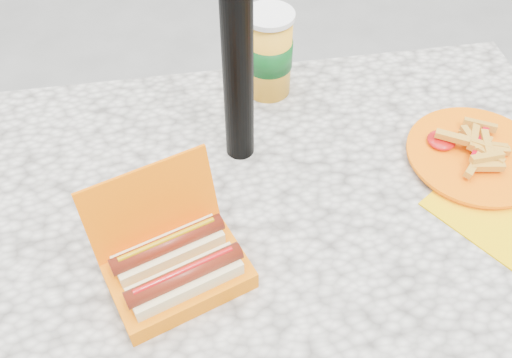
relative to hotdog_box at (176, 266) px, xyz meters
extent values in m
cube|color=beige|center=(0.13, 0.09, -0.06)|extent=(1.20, 0.80, 0.05)
cylinder|color=black|center=(-0.37, 0.39, -0.44)|extent=(0.07, 0.07, 0.70)
cylinder|color=black|center=(0.63, 0.39, -0.44)|extent=(0.07, 0.07, 0.70)
cube|color=#FF6900|center=(0.00, -0.01, -0.02)|extent=(0.23, 0.19, 0.03)
cube|color=#FF6900|center=(-0.02, 0.07, 0.06)|extent=(0.20, 0.10, 0.12)
cube|color=#FBDFA0|center=(0.01, -0.03, 0.00)|extent=(0.17, 0.10, 0.04)
cylinder|color=maroon|center=(0.01, -0.03, 0.03)|extent=(0.17, 0.08, 0.03)
cylinder|color=#B60F0F|center=(0.01, -0.03, 0.04)|extent=(0.14, 0.06, 0.01)
cube|color=#FBDFA0|center=(-0.01, 0.02, 0.00)|extent=(0.17, 0.10, 0.04)
cylinder|color=maroon|center=(-0.01, 0.02, 0.03)|extent=(0.17, 0.08, 0.03)
cylinder|color=#B38000|center=(-0.01, 0.02, 0.04)|extent=(0.14, 0.06, 0.01)
cube|color=#FFC200|center=(0.54, 0.05, -0.03)|extent=(0.26, 0.26, 0.00)
cylinder|color=#FF6900|center=(0.54, 0.16, -0.03)|extent=(0.23, 0.23, 0.01)
cylinder|color=#FF6900|center=(0.54, 0.16, -0.02)|extent=(0.24, 0.24, 0.01)
cube|color=orange|center=(0.56, 0.21, 0.00)|extent=(0.06, 0.04, 0.02)
cube|color=orange|center=(0.54, 0.18, 0.00)|extent=(0.04, 0.06, 0.02)
cube|color=orange|center=(0.53, 0.12, 0.00)|extent=(0.06, 0.02, 0.01)
cube|color=orange|center=(0.54, 0.14, 0.00)|extent=(0.05, 0.06, 0.01)
cube|color=orange|center=(0.53, 0.17, 0.00)|extent=(0.06, 0.05, 0.01)
cube|color=orange|center=(0.54, 0.13, 0.01)|extent=(0.06, 0.02, 0.01)
cube|color=orange|center=(0.55, 0.16, 0.00)|extent=(0.03, 0.06, 0.01)
cube|color=orange|center=(0.56, 0.15, -0.01)|extent=(0.06, 0.03, 0.01)
cube|color=orange|center=(0.51, 0.12, -0.01)|extent=(0.05, 0.05, 0.01)
cube|color=orange|center=(0.55, 0.19, -0.01)|extent=(0.06, 0.05, 0.01)
cube|color=orange|center=(0.53, 0.18, 0.00)|extent=(0.02, 0.06, 0.01)
cube|color=orange|center=(0.56, 0.16, -0.01)|extent=(0.06, 0.04, 0.02)
cube|color=orange|center=(0.50, 0.18, 0.01)|extent=(0.06, 0.04, 0.01)
ellipsoid|color=#B60F0F|center=(0.49, 0.20, -0.01)|extent=(0.05, 0.05, 0.02)
cube|color=#B40015|center=(0.55, 0.17, 0.00)|extent=(0.07, 0.09, 0.00)
cylinder|color=#FFAD25|center=(0.21, 0.41, 0.05)|extent=(0.09, 0.09, 0.16)
cylinder|color=#0B511A|center=(0.21, 0.41, 0.05)|extent=(0.09, 0.09, 0.05)
cylinder|color=white|center=(0.21, 0.41, 0.13)|extent=(0.09, 0.09, 0.01)
camera|label=1|loc=(0.04, -0.47, 0.70)|focal=40.00mm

